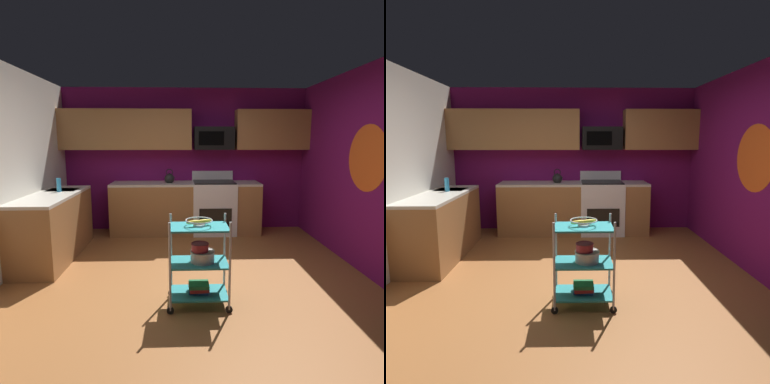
% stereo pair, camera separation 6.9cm
% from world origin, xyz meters
% --- Properties ---
extents(floor, '(4.40, 4.80, 0.04)m').
position_xyz_m(floor, '(0.00, 0.00, -0.02)').
color(floor, '#995B2D').
rests_on(floor, ground).
extents(wall_back, '(4.52, 0.06, 2.60)m').
position_xyz_m(wall_back, '(0.00, 2.43, 1.30)').
color(wall_back, '#6B1156').
rests_on(wall_back, ground).
extents(wall_flower_decal, '(0.00, 0.83, 0.83)m').
position_xyz_m(wall_flower_decal, '(2.20, 0.30, 1.45)').
color(wall_flower_decal, '#E5591E').
extents(counter_run, '(3.52, 2.34, 0.92)m').
position_xyz_m(counter_run, '(-0.77, 1.63, 0.46)').
color(counter_run, '#9E6B3D').
rests_on(counter_run, ground).
extents(oven_range, '(0.76, 0.65, 1.10)m').
position_xyz_m(oven_range, '(0.50, 2.10, 0.48)').
color(oven_range, white).
rests_on(oven_range, ground).
extents(upper_cabinets, '(4.40, 0.33, 0.70)m').
position_xyz_m(upper_cabinets, '(-0.11, 2.23, 1.85)').
color(upper_cabinets, '#9E6B3D').
extents(microwave, '(0.70, 0.39, 0.40)m').
position_xyz_m(microwave, '(0.50, 2.21, 1.70)').
color(microwave, black).
extents(rolling_cart, '(0.64, 0.39, 0.91)m').
position_xyz_m(rolling_cart, '(0.08, -0.50, 0.45)').
color(rolling_cart, silver).
rests_on(rolling_cart, ground).
extents(fruit_bowl, '(0.27, 0.27, 0.07)m').
position_xyz_m(fruit_bowl, '(0.08, -0.50, 0.88)').
color(fruit_bowl, silver).
rests_on(fruit_bowl, rolling_cart).
extents(mixing_bowl_large, '(0.25, 0.25, 0.11)m').
position_xyz_m(mixing_bowl_large, '(0.12, -0.50, 0.52)').
color(mixing_bowl_large, silver).
rests_on(mixing_bowl_large, rolling_cart).
extents(mixing_bowl_small, '(0.18, 0.18, 0.08)m').
position_xyz_m(mixing_bowl_small, '(0.09, -0.51, 0.62)').
color(mixing_bowl_small, maroon).
rests_on(mixing_bowl_small, rolling_cart).
extents(book_stack, '(0.21, 0.19, 0.10)m').
position_xyz_m(book_stack, '(0.08, -0.50, 0.18)').
color(book_stack, '#1E4C8C').
rests_on(book_stack, rolling_cart).
extents(kettle, '(0.21, 0.18, 0.26)m').
position_xyz_m(kettle, '(-0.29, 2.10, 1.00)').
color(kettle, black).
rests_on(kettle, counter_run).
extents(dish_soap_bottle, '(0.06, 0.06, 0.20)m').
position_xyz_m(dish_soap_bottle, '(-1.88, 1.15, 1.02)').
color(dish_soap_bottle, '#2D8CBF').
rests_on(dish_soap_bottle, counter_run).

